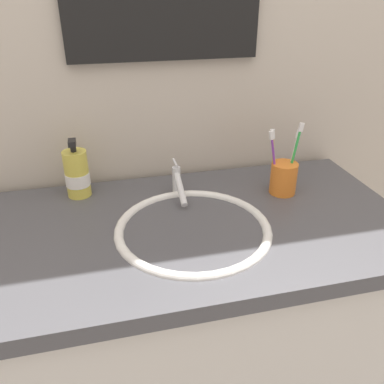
{
  "coord_description": "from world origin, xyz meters",
  "views": [
    {
      "loc": [
        -0.2,
        -0.84,
        1.41
      ],
      "look_at": [
        0.0,
        0.0,
        0.95
      ],
      "focal_mm": 37.18,
      "sensor_mm": 36.0,
      "label": 1
    }
  ],
  "objects_px": {
    "toothbrush_yellow": "(273,157)",
    "soap_dispenser": "(77,174)",
    "toothbrush_green": "(294,154)",
    "faucet": "(180,183)",
    "toothbrush_cup": "(283,178)",
    "toothbrush_white": "(293,157)",
    "toothbrush_purple": "(274,158)"
  },
  "relations": [
    {
      "from": "toothbrush_cup",
      "to": "toothbrush_purple",
      "type": "bearing_deg",
      "value": 173.9
    },
    {
      "from": "toothbrush_cup",
      "to": "soap_dispenser",
      "type": "relative_size",
      "value": 0.53
    },
    {
      "from": "toothbrush_cup",
      "to": "toothbrush_white",
      "type": "distance_m",
      "value": 0.07
    },
    {
      "from": "faucet",
      "to": "toothbrush_green",
      "type": "height_order",
      "value": "toothbrush_green"
    },
    {
      "from": "toothbrush_cup",
      "to": "toothbrush_green",
      "type": "relative_size",
      "value": 0.45
    },
    {
      "from": "faucet",
      "to": "toothbrush_white",
      "type": "distance_m",
      "value": 0.33
    },
    {
      "from": "toothbrush_cup",
      "to": "toothbrush_white",
      "type": "bearing_deg",
      "value": 26.65
    },
    {
      "from": "toothbrush_cup",
      "to": "toothbrush_white",
      "type": "xyz_separation_m",
      "value": [
        0.03,
        0.01,
        0.06
      ]
    },
    {
      "from": "faucet",
      "to": "toothbrush_white",
      "type": "bearing_deg",
      "value": -6.44
    },
    {
      "from": "toothbrush_purple",
      "to": "toothbrush_green",
      "type": "xyz_separation_m",
      "value": [
        0.06,
        -0.0,
        0.01
      ]
    },
    {
      "from": "toothbrush_yellow",
      "to": "soap_dispenser",
      "type": "relative_size",
      "value": 1.07
    },
    {
      "from": "toothbrush_white",
      "to": "soap_dispenser",
      "type": "bearing_deg",
      "value": 169.8
    },
    {
      "from": "toothbrush_purple",
      "to": "toothbrush_white",
      "type": "distance_m",
      "value": 0.07
    },
    {
      "from": "toothbrush_purple",
      "to": "toothbrush_cup",
      "type": "bearing_deg",
      "value": -6.1
    },
    {
      "from": "toothbrush_green",
      "to": "soap_dispenser",
      "type": "relative_size",
      "value": 1.18
    },
    {
      "from": "toothbrush_purple",
      "to": "toothbrush_yellow",
      "type": "xyz_separation_m",
      "value": [
        0.0,
        0.01,
        -0.0
      ]
    },
    {
      "from": "toothbrush_green",
      "to": "toothbrush_cup",
      "type": "bearing_deg",
      "value": 178.69
    },
    {
      "from": "faucet",
      "to": "toothbrush_white",
      "type": "xyz_separation_m",
      "value": [
        0.33,
        -0.04,
        0.06
      ]
    },
    {
      "from": "toothbrush_white",
      "to": "toothbrush_green",
      "type": "xyz_separation_m",
      "value": [
        -0.0,
        -0.02,
        0.02
      ]
    },
    {
      "from": "faucet",
      "to": "toothbrush_cup",
      "type": "distance_m",
      "value": 0.3
    },
    {
      "from": "faucet",
      "to": "toothbrush_purple",
      "type": "xyz_separation_m",
      "value": [
        0.26,
        -0.05,
        0.07
      ]
    },
    {
      "from": "toothbrush_yellow",
      "to": "toothbrush_green",
      "type": "xyz_separation_m",
      "value": [
        0.06,
        -0.02,
        0.01
      ]
    },
    {
      "from": "toothbrush_green",
      "to": "soap_dispenser",
      "type": "xyz_separation_m",
      "value": [
        -0.6,
        0.12,
        -0.05
      ]
    },
    {
      "from": "toothbrush_cup",
      "to": "toothbrush_yellow",
      "type": "relative_size",
      "value": 0.5
    },
    {
      "from": "toothbrush_white",
      "to": "faucet",
      "type": "bearing_deg",
      "value": 173.56
    },
    {
      "from": "toothbrush_green",
      "to": "faucet",
      "type": "bearing_deg",
      "value": 170.83
    },
    {
      "from": "toothbrush_cup",
      "to": "soap_dispenser",
      "type": "height_order",
      "value": "soap_dispenser"
    },
    {
      "from": "faucet",
      "to": "toothbrush_white",
      "type": "relative_size",
      "value": 0.86
    },
    {
      "from": "toothbrush_yellow",
      "to": "toothbrush_green",
      "type": "relative_size",
      "value": 0.91
    },
    {
      "from": "faucet",
      "to": "toothbrush_purple",
      "type": "relative_size",
      "value": 0.81
    },
    {
      "from": "toothbrush_yellow",
      "to": "toothbrush_green",
      "type": "distance_m",
      "value": 0.06
    },
    {
      "from": "soap_dispenser",
      "to": "toothbrush_cup",
      "type": "bearing_deg",
      "value": -12.08
    }
  ]
}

